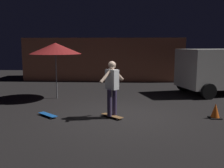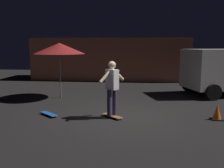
{
  "view_description": "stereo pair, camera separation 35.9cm",
  "coord_description": "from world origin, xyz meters",
  "px_view_note": "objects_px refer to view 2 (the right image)",
  "views": [
    {
      "loc": [
        0.16,
        -7.76,
        2.22
      ],
      "look_at": [
        -0.28,
        -0.22,
        1.05
      ],
      "focal_mm": 40.73,
      "sensor_mm": 36.0,
      "label": 1
    },
    {
      "loc": [
        0.52,
        -7.73,
        2.22
      ],
      "look_at": [
        -0.28,
        -0.22,
        1.05
      ],
      "focal_mm": 40.73,
      "sensor_mm": 36.0,
      "label": 2
    }
  ],
  "objects_px": {
    "skateboard_ridden": "(112,116)",
    "skateboard_spare": "(49,114)",
    "patio_umbrella": "(59,48)",
    "skater": "(112,84)",
    "traffic_cone": "(217,113)"
  },
  "relations": [
    {
      "from": "skateboard_ridden",
      "to": "skater",
      "type": "bearing_deg",
      "value": 90.0
    },
    {
      "from": "skateboard_spare",
      "to": "skater",
      "type": "bearing_deg",
      "value": -0.5
    },
    {
      "from": "skater",
      "to": "traffic_cone",
      "type": "xyz_separation_m",
      "value": [
        3.15,
        0.14,
        -0.83
      ]
    },
    {
      "from": "skateboard_ridden",
      "to": "skater",
      "type": "height_order",
      "value": "skater"
    },
    {
      "from": "skater",
      "to": "skateboard_ridden",
      "type": "bearing_deg",
      "value": -90.0
    },
    {
      "from": "skateboard_spare",
      "to": "skater",
      "type": "xyz_separation_m",
      "value": [
        2.02,
        -0.02,
        0.98
      ]
    },
    {
      "from": "skateboard_ridden",
      "to": "skateboard_spare",
      "type": "xyz_separation_m",
      "value": [
        -2.02,
        0.02,
        0.0
      ]
    },
    {
      "from": "skateboard_ridden",
      "to": "skateboard_spare",
      "type": "height_order",
      "value": "same"
    },
    {
      "from": "patio_umbrella",
      "to": "traffic_cone",
      "type": "xyz_separation_m",
      "value": [
        5.61,
        -2.58,
        -1.86
      ]
    },
    {
      "from": "skateboard_ridden",
      "to": "skater",
      "type": "xyz_separation_m",
      "value": [
        0.0,
        0.0,
        0.98
      ]
    },
    {
      "from": "patio_umbrella",
      "to": "skater",
      "type": "xyz_separation_m",
      "value": [
        2.47,
        -2.72,
        -1.04
      ]
    },
    {
      "from": "skater",
      "to": "traffic_cone",
      "type": "height_order",
      "value": "skater"
    },
    {
      "from": "patio_umbrella",
      "to": "skateboard_spare",
      "type": "distance_m",
      "value": 3.4
    },
    {
      "from": "patio_umbrella",
      "to": "skateboard_ridden",
      "type": "height_order",
      "value": "patio_umbrella"
    },
    {
      "from": "patio_umbrella",
      "to": "skater",
      "type": "relative_size",
      "value": 1.38
    }
  ]
}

